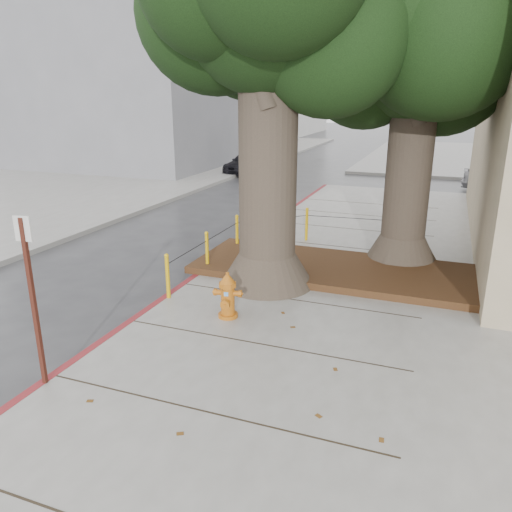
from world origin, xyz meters
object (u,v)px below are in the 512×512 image
(signpost, at_px, (32,293))
(car_dark, at_px, (248,163))
(car_silver, at_px, (509,178))
(fire_hydrant, at_px, (228,296))

(signpost, xyz_separation_m, car_dark, (-5.12, 20.72, -1.01))
(car_silver, relative_size, car_dark, 1.04)
(fire_hydrant, distance_m, car_silver, 17.51)
(signpost, xyz_separation_m, car_silver, (7.67, 19.38, -0.89))
(signpost, relative_size, car_silver, 0.64)
(fire_hydrant, relative_size, car_dark, 0.24)
(fire_hydrant, height_order, signpost, signpost)
(signpost, bearing_deg, fire_hydrant, 55.53)
(car_silver, distance_m, car_dark, 12.87)
(signpost, distance_m, car_silver, 20.87)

